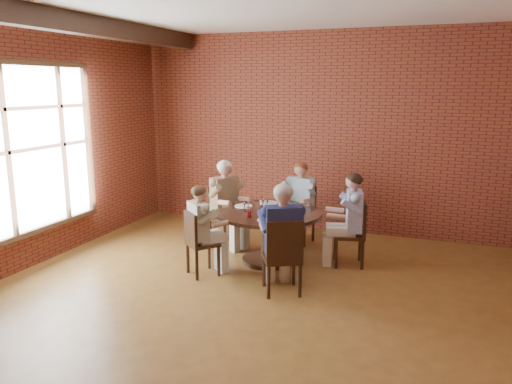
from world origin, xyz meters
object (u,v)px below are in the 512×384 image
(dining_table, at_px, (269,226))
(chair_a, at_px, (355,230))
(chair_b, at_px, (301,211))
(diner_c, at_px, (227,204))
(diner_a, at_px, (350,220))
(smartphone, at_px, (294,215))
(diner_b, at_px, (299,203))
(diner_d, at_px, (202,231))
(chair_d, at_px, (198,241))
(chair_e, at_px, (283,254))
(chair_c, at_px, (223,213))
(diner_e, at_px, (282,239))

(dining_table, xyz_separation_m, chair_a, (1.18, 0.31, -0.02))
(dining_table, distance_m, chair_b, 1.12)
(chair_a, height_order, diner_c, diner_c)
(diner_a, distance_m, smartphone, 0.81)
(diner_c, bearing_deg, diner_b, -32.76)
(dining_table, bearing_deg, diner_d, -130.00)
(chair_d, bearing_deg, chair_a, -108.56)
(diner_a, bearing_deg, diner_d, -73.43)
(diner_c, relative_size, smartphone, 9.85)
(chair_a, height_order, chair_e, chair_e)
(chair_a, distance_m, chair_d, 2.20)
(dining_table, distance_m, diner_b, 1.04)
(diner_a, bearing_deg, diner_c, -110.06)
(diner_a, xyz_separation_m, chair_c, (-2.04, 0.22, -0.14))
(diner_c, relative_size, chair_e, 1.43)
(dining_table, relative_size, diner_d, 1.24)
(dining_table, xyz_separation_m, diner_c, (-0.86, 0.47, 0.15))
(diner_c, bearing_deg, chair_a, -65.85)
(chair_a, relative_size, diner_a, 0.71)
(chair_b, relative_size, chair_c, 0.97)
(diner_a, height_order, smartphone, diner_a)
(chair_b, height_order, chair_e, chair_e)
(chair_d, height_order, chair_e, chair_e)
(chair_b, bearing_deg, smartphone, -70.40)
(chair_c, distance_m, chair_d, 1.37)
(chair_d, xyz_separation_m, diner_e, (1.21, -0.12, 0.20))
(chair_a, relative_size, smartphone, 6.73)
(chair_d, bearing_deg, smartphone, -106.78)
(chair_b, bearing_deg, diner_b, -90.00)
(chair_a, xyz_separation_m, chair_c, (-2.12, 0.20, 0.01))
(dining_table, distance_m, chair_e, 1.17)
(dining_table, xyz_separation_m, chair_c, (-0.94, 0.51, -0.01))
(chair_a, xyz_separation_m, chair_d, (-1.87, -1.15, -0.02))
(diner_a, relative_size, diner_d, 1.08)
(chair_a, distance_m, chair_c, 2.13)
(chair_b, xyz_separation_m, chair_d, (-0.87, -1.94, -0.02))
(dining_table, bearing_deg, diner_e, -61.91)
(chair_c, xyz_separation_m, diner_c, (0.08, -0.04, 0.16))
(dining_table, height_order, chair_a, chair_a)
(chair_a, relative_size, diner_c, 0.68)
(chair_a, distance_m, smartphone, 0.91)
(chair_c, height_order, chair_e, chair_e)
(diner_a, relative_size, diner_e, 0.97)
(chair_d, bearing_deg, chair_b, -74.06)
(dining_table, relative_size, chair_c, 1.59)
(chair_a, distance_m, chair_e, 1.48)
(diner_b, xyz_separation_m, chair_c, (-1.10, -0.51, -0.14))
(diner_a, xyz_separation_m, diner_b, (-0.94, 0.73, -0.00))
(chair_b, relative_size, chair_e, 0.97)
(diner_d, height_order, chair_e, diner_d)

